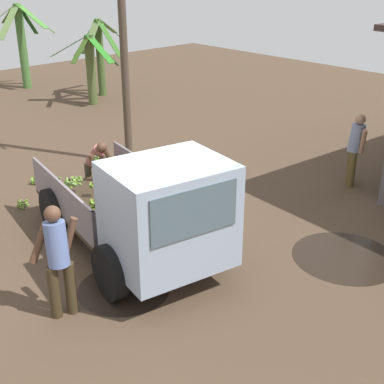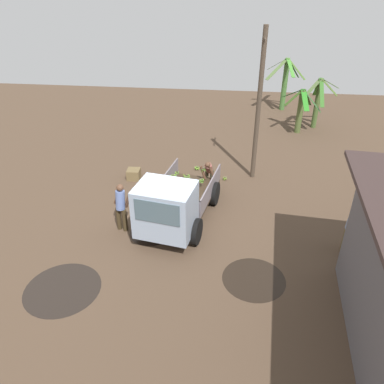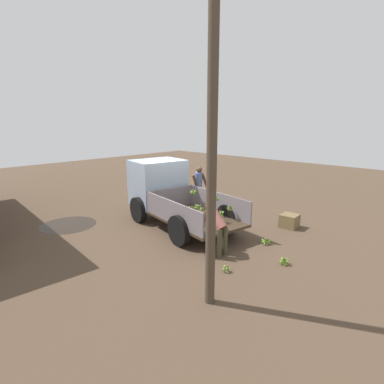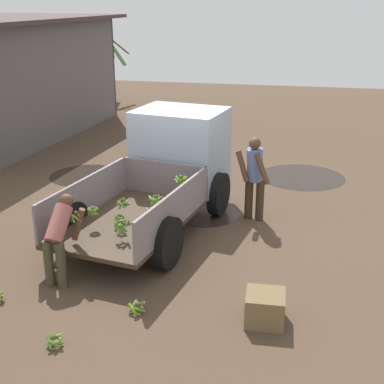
{
  "view_description": "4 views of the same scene",
  "coord_description": "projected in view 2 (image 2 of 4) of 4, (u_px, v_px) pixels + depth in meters",
  "views": [
    {
      "loc": [
        6.21,
        -4.75,
        4.9
      ],
      "look_at": [
        0.12,
        0.95,
        1.19
      ],
      "focal_mm": 50.0,
      "sensor_mm": 36.0,
      "label": 1
    },
    {
      "loc": [
        10.34,
        1.96,
        7.74
      ],
      "look_at": [
        -0.12,
        0.73,
        1.52
      ],
      "focal_mm": 35.0,
      "sensor_mm": 36.0,
      "label": 2
    },
    {
      "loc": [
        -7.67,
        6.95,
        3.49
      ],
      "look_at": [
        -1.41,
        0.33,
        1.3
      ],
      "focal_mm": 28.0,
      "sensor_mm": 36.0,
      "label": 3
    },
    {
      "loc": [
        -10.0,
        -2.55,
        4.28
      ],
      "look_at": [
        -1.25,
        -0.67,
        1.01
      ],
      "focal_mm": 50.0,
      "sensor_mm": 36.0,
      "label": 4
    }
  ],
  "objects": [
    {
      "name": "banana_palm_3",
      "position": [
        317.0,
        101.0,
        20.78
      ],
      "size": [
        2.21,
        2.16,
        2.8
      ],
      "color": "#445D2B",
      "rests_on": "ground"
    },
    {
      "name": "person_worker_loading",
      "position": [
        209.0,
        172.0,
        15.04
      ],
      "size": [
        0.72,
        0.67,
        1.37
      ],
      "rotation": [
        0.0,
        0.0,
        -0.07
      ],
      "color": "#413D2A",
      "rests_on": "ground"
    },
    {
      "name": "banana_bunch_on_ground_0",
      "position": [
        225.0,
        178.0,
        16.04
      ],
      "size": [
        0.18,
        0.19,
        0.18
      ],
      "color": "brown",
      "rests_on": "ground"
    },
    {
      "name": "person_foreground_visitor",
      "position": [
        121.0,
        205.0,
        12.57
      ],
      "size": [
        0.54,
        0.74,
        1.74
      ],
      "rotation": [
        0.0,
        0.0,
        2.85
      ],
      "color": "#3A2E1B",
      "rests_on": "ground"
    },
    {
      "name": "mud_patch_0",
      "position": [
        151.0,
        232.0,
        12.85
      ],
      "size": [
        1.49,
        1.49,
        0.01
      ],
      "primitive_type": "cylinder",
      "color": "#2C211B",
      "rests_on": "ground"
    },
    {
      "name": "mud_patch_1",
      "position": [
        63.0,
        289.0,
        10.56
      ],
      "size": [
        2.15,
        2.15,
        0.01
      ],
      "primitive_type": "cylinder",
      "color": "black",
      "rests_on": "ground"
    },
    {
      "name": "banana_bunch_on_ground_1",
      "position": [
        176.0,
        177.0,
        16.11
      ],
      "size": [
        0.26,
        0.27,
        0.18
      ],
      "color": "brown",
      "rests_on": "ground"
    },
    {
      "name": "utility_pole",
      "position": [
        259.0,
        107.0,
        14.79
      ],
      "size": [
        1.14,
        0.19,
        6.12
      ],
      "color": "#493B2F",
      "rests_on": "ground"
    },
    {
      "name": "banana_palm_4",
      "position": [
        300.0,
        110.0,
        20.25
      ],
      "size": [
        2.28,
        2.07,
        2.41
      ],
      "color": "#4C5B2D",
      "rests_on": "ground"
    },
    {
      "name": "banana_palm_0",
      "position": [
        285.0,
        83.0,
        23.46
      ],
      "size": [
        3.24,
        2.42,
        3.23
      ],
      "color": "#447134",
      "rests_on": "ground"
    },
    {
      "name": "wooden_crate_0",
      "position": [
        134.0,
        174.0,
        16.09
      ],
      "size": [
        0.56,
        0.56,
        0.44
      ],
      "primitive_type": "cube",
      "rotation": [
        0.0,
        0.0,
        4.76
      ],
      "color": "brown",
      "rests_on": "ground"
    },
    {
      "name": "person_bystander_near_shed",
      "position": [
        351.0,
        226.0,
        11.6
      ],
      "size": [
        0.58,
        0.54,
        1.68
      ],
      "rotation": [
        0.0,
        0.0,
        0.69
      ],
      "color": "brown",
      "rests_on": "ground"
    },
    {
      "name": "cargo_truck",
      "position": [
        171.0,
        207.0,
        12.26
      ],
      "size": [
        4.75,
        2.68,
        2.1
      ],
      "rotation": [
        0.0,
        0.0,
        -0.18
      ],
      "color": "#3D2E1F",
      "rests_on": "ground"
    },
    {
      "name": "banana_bunch_on_ground_2",
      "position": [
        197.0,
        168.0,
        16.87
      ],
      "size": [
        0.25,
        0.25,
        0.18
      ],
      "color": "#494230",
      "rests_on": "ground"
    },
    {
      "name": "ground",
      "position": [
        171.0,
        230.0,
        12.98
      ],
      "size": [
        36.0,
        36.0,
        0.0
      ],
      "primitive_type": "plane",
      "color": "#503C2C"
    },
    {
      "name": "mud_patch_2",
      "position": [
        254.0,
        279.0,
        10.9
      ],
      "size": [
        1.85,
        1.85,
        0.01
      ],
      "primitive_type": "cylinder",
      "color": "black",
      "rests_on": "ground"
    }
  ]
}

